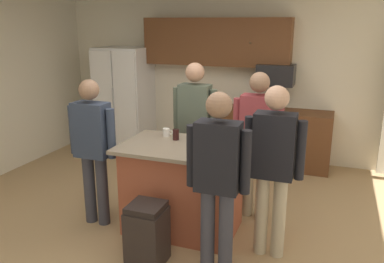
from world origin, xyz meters
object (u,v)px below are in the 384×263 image
Objects in this scene: refrigerator at (125,100)px; trash_bin at (147,234)px; mug_ceramic_white at (166,132)px; person_elder_center at (93,143)px; person_guest_right at (218,174)px; person_guest_left at (257,136)px; person_host_foreground at (195,122)px; microwave_over_range at (276,75)px; glass_stout_tall at (217,144)px; glass_dark_ale at (176,135)px; kitchen_island at (183,187)px; person_guest_by_door at (273,161)px.

trash_bin is at bearing -57.54° from refrigerator.
refrigerator is 2.68m from mug_ceramic_white.
person_elder_center is at bearing 150.12° from trash_bin.
refrigerator is 1.07× the size of person_guest_right.
person_guest_left is 0.97× the size of person_host_foreground.
microwave_over_range is 0.33× the size of person_guest_left.
glass_stout_tall reaches higher than glass_dark_ale.
person_guest_left is at bearing -46.87° from person_guest_right.
glass_dark_ale is (-0.14, 0.17, 0.54)m from kitchen_island.
person_host_foreground is 14.59× the size of mug_ceramic_white.
person_elder_center reaches higher than mug_ceramic_white.
person_guest_left is at bearing 26.46° from glass_dark_ale.
kitchen_island is 1.10m from person_elder_center.
person_guest_by_door is 1.38m from trash_bin.
person_guest_right is (-0.40, -0.47, -0.00)m from person_guest_by_door.
refrigerator is at bearing -139.48° from person_host_foreground.
microwave_over_range is at bearing 72.10° from glass_dark_ale.
kitchen_island is at bearing 0.00° from person_guest_right.
trash_bin is at bearing -7.78° from person_host_foreground.
person_guest_left is at bearing 40.30° from kitchen_island.
microwave_over_range is 0.43× the size of kitchen_island.
person_guest_left is 1.84m from person_elder_center.
glass_dark_ale is at bearing -10.39° from person_host_foreground.
person_guest_left is at bearing 59.61° from trash_bin.
refrigerator is 3.89m from person_guest_by_door.
microwave_over_range is at bearing 85.68° from glass_stout_tall.
person_guest_by_door reaches higher than glass_dark_ale.
person_guest_by_door is (0.40, -2.61, -0.47)m from microwave_over_range.
person_guest_left is 0.85m from person_host_foreground.
person_guest_by_door reaches higher than glass_stout_tall.
person_elder_center is at bearing -120.63° from microwave_over_range.
person_guest_right is 1.02× the size of person_elder_center.
person_guest_by_door is 1.00× the size of person_guest_right.
person_elder_center is 0.83m from mug_ceramic_white.
person_elder_center is 10.78× the size of glass_stout_tall.
mug_ceramic_white is (-0.98, -0.32, 0.03)m from person_guest_left.
kitchen_island is at bearing 0.00° from person_guest_left.
person_guest_right is at bearing -27.65° from person_elder_center.
person_host_foreground reaches higher than glass_dark_ale.
person_guest_right is at bearing -90.12° from microwave_over_range.
glass_dark_ale is at bearing -13.84° from person_guest_left.
mug_ceramic_white is (-0.70, 0.32, -0.03)m from glass_stout_tall.
glass_stout_tall is at bearing -5.87° from person_elder_center.
microwave_over_range is at bearing 146.10° from person_host_foreground.
mug_ceramic_white is at bearing -112.17° from microwave_over_range.
trash_bin is at bearing -101.95° from microwave_over_range.
mug_ceramic_white is (-0.89, -2.17, -0.43)m from microwave_over_range.
mug_ceramic_white is at bearing -22.27° from person_guest_left.
glass_stout_tall is at bearing -8.49° from kitchen_island.
person_guest_by_door is 0.99× the size of person_guest_left.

